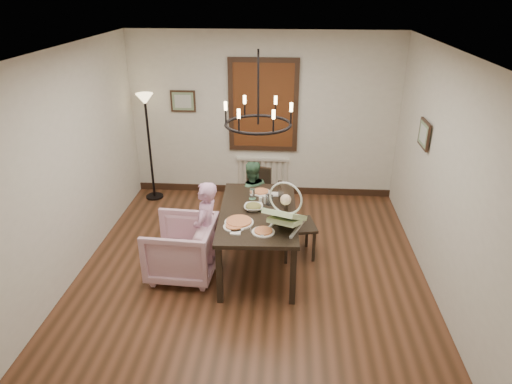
# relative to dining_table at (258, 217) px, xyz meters

# --- Properties ---
(room_shell) EXTENTS (4.51, 5.00, 2.81)m
(room_shell) POSITION_rel_dining_table_xyz_m (-0.07, 0.19, 0.68)
(room_shell) COLOR brown
(room_shell) RESTS_ON ground
(dining_table) EXTENTS (1.05, 1.77, 0.81)m
(dining_table) POSITION_rel_dining_table_xyz_m (0.00, 0.00, 0.00)
(dining_table) COLOR black
(dining_table) RESTS_ON room_shell
(chair_far) EXTENTS (0.50, 0.50, 0.91)m
(chair_far) POSITION_rel_dining_table_xyz_m (-0.13, 1.13, -0.27)
(chair_far) COLOR black
(chair_far) RESTS_ON room_shell
(chair_right) EXTENTS (0.55, 0.55, 1.05)m
(chair_right) POSITION_rel_dining_table_xyz_m (0.52, 0.28, -0.20)
(chair_right) COLOR black
(chair_right) RESTS_ON room_shell
(armchair) EXTENTS (0.89, 0.87, 0.77)m
(armchair) POSITION_rel_dining_table_xyz_m (-0.95, -0.29, -0.34)
(armchair) COLOR #CE9EAA
(armchair) RESTS_ON room_shell
(elderly_woman) EXTENTS (0.32, 0.43, 1.07)m
(elderly_woman) POSITION_rel_dining_table_xyz_m (-0.63, -0.27, -0.19)
(elderly_woman) COLOR #CA8FB3
(elderly_woman) RESTS_ON room_shell
(seated_man) EXTENTS (0.53, 0.45, 0.94)m
(seated_man) POSITION_rel_dining_table_xyz_m (-0.17, 0.92, -0.25)
(seated_man) COLOR #3F6949
(seated_man) RESTS_ON room_shell
(baby_bouncer) EXTENTS (0.61, 0.71, 0.39)m
(baby_bouncer) POSITION_rel_dining_table_xyz_m (0.35, -0.41, 0.28)
(baby_bouncer) COLOR #CEEEA4
(baby_bouncer) RESTS_ON dining_table
(salad_bowl) EXTENTS (0.29, 0.29, 0.07)m
(salad_bowl) POSITION_rel_dining_table_xyz_m (-0.06, 0.03, 0.12)
(salad_bowl) COLOR white
(salad_bowl) RESTS_ON dining_table
(pizza_platter) EXTENTS (0.35, 0.35, 0.04)m
(pizza_platter) POSITION_rel_dining_table_xyz_m (-0.21, -0.35, 0.11)
(pizza_platter) COLOR tan
(pizza_platter) RESTS_ON dining_table
(drinking_glass) EXTENTS (0.07, 0.07, 0.14)m
(drinking_glass) POSITION_rel_dining_table_xyz_m (0.15, 0.18, 0.16)
(drinking_glass) COLOR silver
(drinking_glass) RESTS_ON dining_table
(window_blinds) EXTENTS (1.00, 0.03, 1.40)m
(window_blinds) POSITION_rel_dining_table_xyz_m (-0.07, 2.28, 0.88)
(window_blinds) COLOR #5C2412
(window_blinds) RESTS_ON room_shell
(radiator) EXTENTS (0.92, 0.12, 0.62)m
(radiator) POSITION_rel_dining_table_xyz_m (-0.07, 2.30, -0.37)
(radiator) COLOR silver
(radiator) RESTS_ON room_shell
(picture_back) EXTENTS (0.42, 0.03, 0.36)m
(picture_back) POSITION_rel_dining_table_xyz_m (-1.42, 2.29, 0.93)
(picture_back) COLOR black
(picture_back) RESTS_ON room_shell
(picture_right) EXTENTS (0.03, 0.42, 0.36)m
(picture_right) POSITION_rel_dining_table_xyz_m (2.14, 0.72, 0.93)
(picture_right) COLOR black
(picture_right) RESTS_ON room_shell
(floor_lamp) EXTENTS (0.30, 0.30, 1.80)m
(floor_lamp) POSITION_rel_dining_table_xyz_m (-1.97, 1.97, 0.18)
(floor_lamp) COLOR black
(floor_lamp) RESTS_ON room_shell
(chandelier) EXTENTS (0.80, 0.80, 0.04)m
(chandelier) POSITION_rel_dining_table_xyz_m (0.00, 0.00, 1.23)
(chandelier) COLOR black
(chandelier) RESTS_ON room_shell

